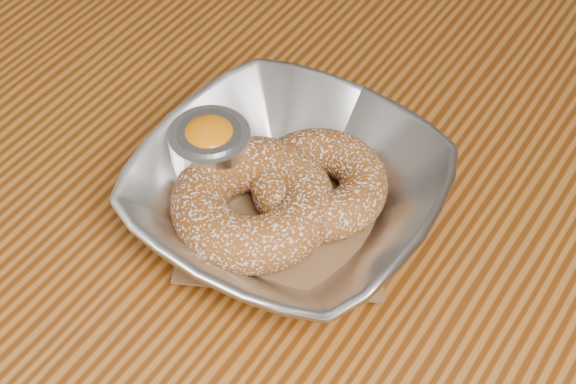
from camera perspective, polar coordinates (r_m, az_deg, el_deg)
The scene contains 6 objects.
table at distance 0.80m, azimuth -3.58°, elevation 0.53°, with size 1.20×0.80×0.75m.
serving_bowl at distance 0.63m, azimuth 0.00°, elevation -0.23°, with size 0.21×0.21×0.05m, color silver.
parchment at distance 0.64m, azimuth 0.00°, elevation -1.23°, with size 0.14×0.14×0.00m, color brown.
donut_back at distance 0.64m, azimuth 2.03°, elevation 0.54°, with size 0.10×0.10×0.04m, color brown.
donut_front at distance 0.62m, azimuth -2.28°, elevation -0.72°, with size 0.12×0.12×0.04m, color brown.
ramekin at distance 0.65m, azimuth -5.00°, elevation 2.55°, with size 0.06×0.06×0.06m.
Camera 1 is at (0.34, -0.42, 1.25)m, focal length 55.00 mm.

